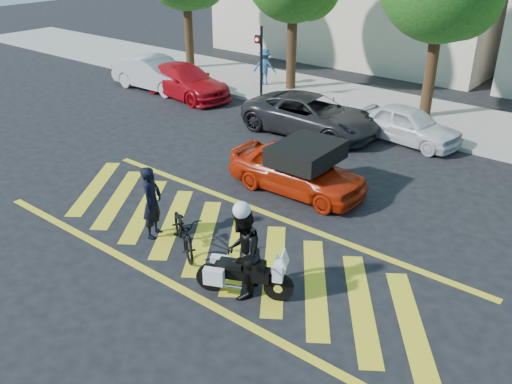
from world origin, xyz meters
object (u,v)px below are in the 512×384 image
Objects in this scene: parked_far_left at (156,74)px; red_convertible at (297,169)px; bicycle at (183,230)px; parked_mid_left at (311,115)px; parked_left at (185,81)px; police_motorcycle at (243,274)px; officer_moto at (242,253)px; parked_mid_right at (408,125)px; officer_bike at (152,202)px.

red_convertible is at bearing -113.85° from parked_far_left.
bicycle is 0.47× the size of red_convertible.
parked_mid_left is (-2.08, 8.53, 0.21)m from bicycle.
parked_left is (1.86, 0.05, -0.05)m from parked_far_left.
police_motorcycle is at bearing -122.70° from parked_left.
police_motorcycle is (2.21, -0.48, -0.01)m from bicycle.
parked_mid_right is (-1.13, 10.39, -0.35)m from officer_moto.
parked_far_left is 0.89× the size of parked_mid_left.
parked_far_left is 1.86m from parked_left.
officer_bike is 0.38× the size of parked_left.
police_motorcycle is at bearing -166.70° from parked_mid_right.
officer_moto is (2.20, -0.46, 0.49)m from bicycle.
parked_left is at bearing 77.69° from bicycle.
officer_bike is 4.44m from red_convertible.
officer_bike reaches higher than parked_mid_right.
police_motorcycle is (3.25, -0.47, -0.42)m from officer_bike.
red_convertible is 0.85× the size of parked_left.
bicycle is (1.03, 0.01, -0.41)m from officer_bike.
bicycle is at bearing 174.87° from red_convertible.
police_motorcycle is 5.09m from red_convertible.
parked_left is at bearing 115.00° from police_motorcycle.
bicycle is 2.30m from officer_moto.
parked_far_left is at bearing 98.83° from parked_left.
parked_far_left is at bearing 84.48° from parked_mid_left.
parked_far_left is at bearing 23.86° from officer_bike.
parked_far_left is 0.95× the size of parked_left.
bicycle is 0.38× the size of parked_mid_left.
officer_bike reaches higher than parked_far_left.
police_motorcycle is at bearing -69.68° from bicycle.
parked_left is (-9.12, 9.06, 0.19)m from bicycle.
parked_mid_left is at bearing 27.68° from red_convertible.
officer_bike reaches higher than parked_mid_left.
officer_bike is at bearing 122.98° from bicycle.
red_convertible reaches higher than bicycle.
parked_mid_left is at bearing -179.44° from officer_moto.
red_convertible is at bearing -153.48° from parked_mid_left.
officer_moto reaches higher than parked_left.
police_motorcycle is 14.81m from parked_left.
parked_far_left is 12.08m from parked_mid_right.
officer_moto is 5.07m from red_convertible.
parked_left is 1.27× the size of parked_mid_right.
red_convertible reaches higher than parked_mid_right.
officer_moto reaches higher than parked_mid_left.
parked_left is (-8.08, 9.07, -0.22)m from officer_bike.
police_motorcycle is at bearing -122.14° from officer_bike.
parked_left is at bearing -89.40° from parked_far_left.
red_convertible is at bearing 179.25° from parked_mid_right.
parked_mid_left reaches higher than parked_left.
parked_far_left is (-13.17, 9.48, -0.24)m from officer_moto.
parked_mid_right is at bearing 161.30° from officer_moto.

